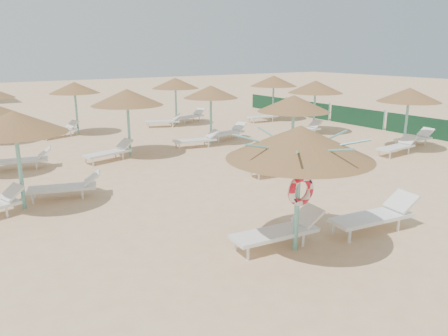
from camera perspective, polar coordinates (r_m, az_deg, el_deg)
ground at (r=10.10m, az=8.37°, el=-9.60°), size 120.00×120.00×0.00m
main_palapa at (r=9.04m, az=9.87°, el=3.25°), size 3.04×3.04×2.73m
lounger_main_a at (r=9.76m, az=7.38°, el=-8.09°), size 2.19×0.84×0.78m
lounger_main_b at (r=11.09m, az=19.27°, el=-5.81°), size 2.33×0.97×0.82m
palapa_field at (r=20.00m, az=-4.69°, el=9.62°), size 19.93×14.24×2.72m
windbreak_fence at (r=26.49m, az=16.94°, el=6.42°), size 0.08×19.84×1.10m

